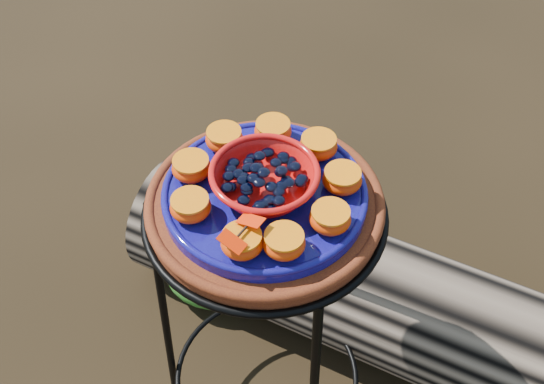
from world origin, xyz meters
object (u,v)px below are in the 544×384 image
Objects in this scene: plant_stand at (266,327)px; driftwood_log at (453,329)px; terracotta_saucer at (265,206)px; cobalt_plate at (265,195)px; red_bowl at (265,181)px.

plant_stand is 0.43× the size of driftwood_log.
cobalt_plate is at bearing 0.00° from terracotta_saucer.
driftwood_log is (0.29, 0.35, -0.20)m from plant_stand.
cobalt_plate is at bearing 0.00° from plant_stand.
cobalt_plate is at bearing -129.52° from driftwood_log.
red_bowl reaches higher than plant_stand.
terracotta_saucer is 0.03m from cobalt_plate.
driftwood_log is (0.29, 0.35, -0.59)m from cobalt_plate.
cobalt_plate is 2.00× the size of red_bowl.
driftwood_log is at bearing 50.48° from red_bowl.
terracotta_saucer is at bearing 0.00° from cobalt_plate.
terracotta_saucer reaches higher than plant_stand.
terracotta_saucer is 0.72m from driftwood_log.
red_bowl reaches higher than cobalt_plate.
plant_stand is 0.39m from cobalt_plate.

